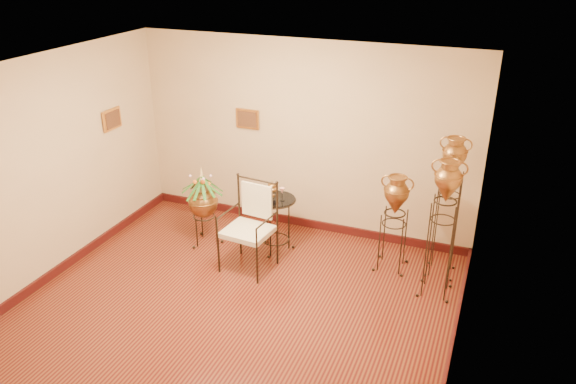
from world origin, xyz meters
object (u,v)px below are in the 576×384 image
at_px(armchair, 248,228).
at_px(side_table, 276,223).
at_px(amphora_mid, 442,228).
at_px(amphora_tall, 448,206).
at_px(planter_urn, 203,200).

height_order(armchair, side_table, armchair).
height_order(amphora_mid, armchair, amphora_mid).
height_order(amphora_tall, armchair, amphora_tall).
bearing_deg(amphora_mid, side_table, 173.92).
xyz_separation_m(amphora_tall, side_table, (-2.23, -0.25, -0.55)).
bearing_deg(amphora_tall, armchair, -160.89).
relative_size(armchair, side_table, 1.19).
relative_size(amphora_tall, planter_urn, 1.57).
height_order(planter_urn, armchair, planter_urn).
relative_size(amphora_tall, amphora_mid, 1.06).
distance_m(amphora_tall, side_table, 2.31).
height_order(amphora_mid, planter_urn, amphora_mid).
bearing_deg(side_table, planter_urn, -170.23).
xyz_separation_m(amphora_tall, planter_urn, (-3.26, -0.42, -0.29)).
bearing_deg(amphora_mid, armchair, -171.85).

